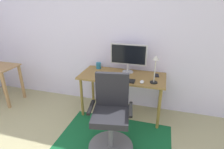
{
  "coord_description": "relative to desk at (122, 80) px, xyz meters",
  "views": [
    {
      "loc": [
        0.9,
        -0.8,
        1.82
      ],
      "look_at": [
        0.22,
        1.58,
        0.81
      ],
      "focal_mm": 29.05,
      "sensor_mm": 36.0,
      "label": 1
    }
  ],
  "objects": [
    {
      "name": "monitor",
      "position": [
        0.06,
        0.16,
        0.37
      ],
      "size": [
        0.59,
        0.18,
        0.48
      ],
      "color": "#B2B2B7",
      "rests_on": "desk"
    },
    {
      "name": "wall_back",
      "position": [
        -0.32,
        0.37,
        0.67
      ],
      "size": [
        6.0,
        0.1,
        2.6
      ],
      "primitive_type": "cube",
      "color": "silver",
      "rests_on": "ground"
    },
    {
      "name": "desk",
      "position": [
        0.0,
        0.0,
        0.0
      ],
      "size": [
        1.36,
        0.61,
        0.71
      ],
      "color": "olive",
      "rests_on": "ground"
    },
    {
      "name": "office_chair",
      "position": [
        0.05,
        -0.8,
        -0.24
      ],
      "size": [
        0.59,
        0.59,
        1.01
      ],
      "rotation": [
        0.0,
        0.0,
        0.18
      ],
      "color": "slate",
      "rests_on": "ground"
    },
    {
      "name": "computer_mouse",
      "position": [
        0.34,
        -0.2,
        0.09
      ],
      "size": [
        0.06,
        0.1,
        0.03
      ],
      "primitive_type": "ellipsoid",
      "color": "white",
      "rests_on": "desk"
    },
    {
      "name": "side_table",
      "position": [
        -2.25,
        -0.21,
        -0.07
      ],
      "size": [
        0.56,
        0.48,
        0.72
      ],
      "color": "#A77E4F",
      "rests_on": "ground"
    },
    {
      "name": "desk_lamp",
      "position": [
        0.5,
        -0.16,
        0.36
      ],
      "size": [
        0.11,
        0.11,
        0.41
      ],
      "color": "black",
      "rests_on": "desk"
    },
    {
      "name": "cell_phone",
      "position": [
        0.53,
        0.13,
        0.08
      ],
      "size": [
        0.08,
        0.15,
        0.01
      ],
      "primitive_type": "cube",
      "rotation": [
        0.0,
        0.0,
        0.11
      ],
      "color": "black",
      "rests_on": "desk"
    },
    {
      "name": "coffee_cup",
      "position": [
        -0.47,
        0.19,
        0.13
      ],
      "size": [
        0.09,
        0.09,
        0.11
      ],
      "primitive_type": "cylinder",
      "color": "teal",
      "rests_on": "desk"
    },
    {
      "name": "keyboard",
      "position": [
        0.02,
        -0.21,
        0.09
      ],
      "size": [
        0.43,
        0.13,
        0.02
      ],
      "primitive_type": "cube",
      "color": "black",
      "rests_on": "desk"
    },
    {
      "name": "area_rug",
      "position": [
        0.05,
        -0.75,
        -0.63
      ],
      "size": [
        1.55,
        1.17,
        0.01
      ],
      "primitive_type": "cube",
      "color": "#145C30",
      "rests_on": "ground"
    }
  ]
}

